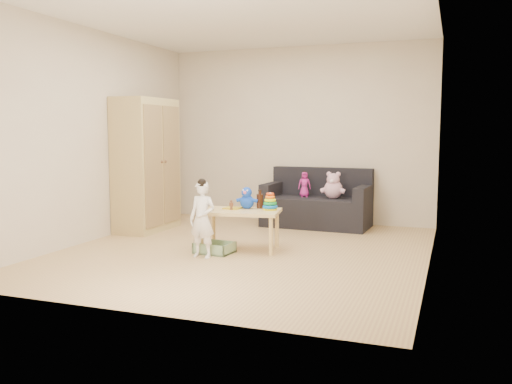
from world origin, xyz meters
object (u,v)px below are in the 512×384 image
at_px(toddler, 202,220).
at_px(wardrobe, 146,165).
at_px(sofa, 316,212).
at_px(play_table, 241,230).

bearing_deg(toddler, wardrobe, 144.98).
bearing_deg(toddler, sofa, 79.00).
bearing_deg(sofa, play_table, -101.32).
bearing_deg(sofa, toddler, -104.37).
relative_size(sofa, toddler, 1.84).
bearing_deg(play_table, wardrobe, 156.12).
height_order(wardrobe, play_table, wardrobe).
distance_m(wardrobe, sofa, 2.47).
relative_size(wardrobe, sofa, 1.21).
relative_size(wardrobe, play_table, 2.05).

